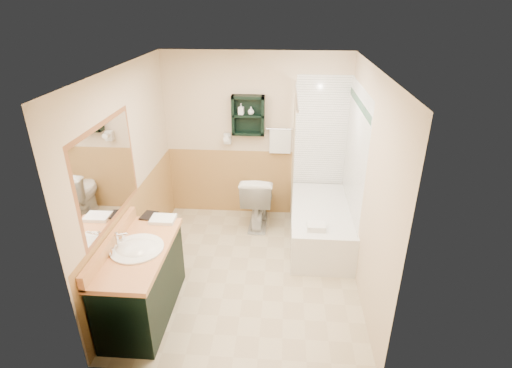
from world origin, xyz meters
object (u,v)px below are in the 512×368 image
object	(u,v)px
hair_dryer	(227,139)
soap_bottle_b	(251,111)
vanity_book	(141,208)
soap_bottle_a	(241,112)
vanity	(142,282)
wall_shelf	(248,115)
bathtub	(320,225)
toilet	(258,200)

from	to	relation	value
hair_dryer	soap_bottle_b	bearing A→B (deg)	-5.04
vanity_book	soap_bottle_a	xyz separation A→B (m)	(0.96, 1.53, 0.70)
vanity	vanity_book	xyz separation A→B (m)	(-0.17, 0.65, 0.50)
wall_shelf	soap_bottle_a	size ratio (longest dim) A/B	3.66
vanity	bathtub	xyz separation A→B (m)	(1.92, 1.47, -0.13)
hair_dryer	soap_bottle_b	xyz separation A→B (m)	(0.34, -0.03, 0.41)
hair_dryer	vanity	size ratio (longest dim) A/B	0.19
wall_shelf	hair_dryer	size ratio (longest dim) A/B	2.29
hair_dryer	bathtub	bearing A→B (deg)	-29.03
wall_shelf	hair_dryer	bearing A→B (deg)	175.24
hair_dryer	bathtub	world-z (taller)	hair_dryer
soap_bottle_a	toilet	bearing A→B (deg)	-47.10
vanity	soap_bottle_b	bearing A→B (deg)	66.75
bathtub	soap_bottle_b	xyz separation A→B (m)	(-0.98, 0.71, 1.34)
soap_bottle_a	soap_bottle_b	bearing A→B (deg)	0.00
vanity	vanity_book	world-z (taller)	vanity_book
bathtub	vanity_book	bearing A→B (deg)	-158.43
bathtub	vanity_book	size ratio (longest dim) A/B	7.36
vanity_book	toilet	bearing A→B (deg)	53.79
bathtub	soap_bottle_b	bearing A→B (deg)	144.39
vanity	vanity_book	bearing A→B (deg)	104.30
vanity	soap_bottle_b	distance (m)	2.66
vanity	toilet	world-z (taller)	vanity
wall_shelf	bathtub	size ratio (longest dim) A/B	0.37
vanity_book	soap_bottle_b	distance (m)	2.01
wall_shelf	vanity_book	world-z (taller)	wall_shelf
wall_shelf	soap_bottle_a	world-z (taller)	wall_shelf
vanity_book	soap_bottle_a	world-z (taller)	soap_bottle_a
wall_shelf	vanity_book	size ratio (longest dim) A/B	2.70
wall_shelf	hair_dryer	world-z (taller)	wall_shelf
hair_dryer	vanity_book	size ratio (longest dim) A/B	1.18
soap_bottle_a	soap_bottle_b	size ratio (longest dim) A/B	1.39
vanity	toilet	size ratio (longest dim) A/B	1.56
wall_shelf	vanity	world-z (taller)	wall_shelf
bathtub	toilet	size ratio (longest dim) A/B	1.87
wall_shelf	bathtub	xyz separation A→B (m)	(1.03, -0.71, -1.29)
toilet	soap_bottle_b	xyz separation A→B (m)	(-0.11, 0.27, 1.21)
hair_dryer	vanity	xyz separation A→B (m)	(-0.59, -2.21, -0.80)
vanity	wall_shelf	bearing A→B (deg)	67.70
bathtub	soap_bottle_b	distance (m)	1.81
bathtub	vanity_book	world-z (taller)	vanity_book
hair_dryer	bathtub	distance (m)	1.78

